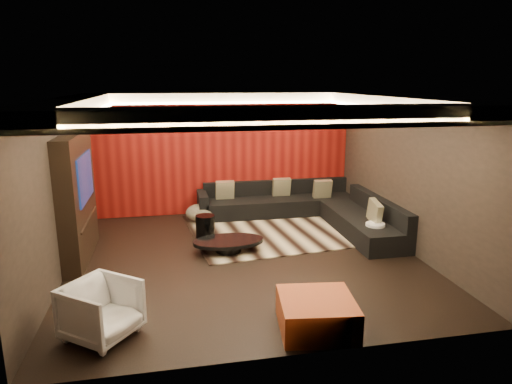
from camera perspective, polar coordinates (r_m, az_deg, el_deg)
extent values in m
cube|color=black|center=(8.18, -1.26, -8.32)|extent=(6.00, 6.00, 0.02)
cube|color=silver|center=(7.58, -1.37, 11.83)|extent=(6.00, 6.00, 0.02)
cube|color=black|center=(10.68, -4.11, 4.78)|extent=(6.00, 0.02, 2.80)
cube|color=black|center=(7.84, -23.54, 0.33)|extent=(0.02, 6.00, 2.80)
cube|color=black|center=(8.78, 18.44, 2.12)|extent=(0.02, 6.00, 2.80)
cube|color=#6B0C0A|center=(10.65, -4.08, 4.75)|extent=(5.98, 0.05, 2.78)
cube|color=silver|center=(10.25, -4.02, 11.65)|extent=(6.00, 0.60, 0.22)
cube|color=silver|center=(4.95, 4.09, 9.35)|extent=(6.00, 0.60, 0.22)
cube|color=silver|center=(7.60, -22.17, 9.94)|extent=(0.60, 4.80, 0.22)
cube|color=silver|center=(8.48, 17.26, 10.63)|extent=(0.60, 4.80, 0.22)
cube|color=#FFD899|center=(9.92, -3.75, 11.07)|extent=(4.80, 0.08, 0.04)
cube|color=#FFD899|center=(5.29, 3.09, 8.67)|extent=(4.80, 0.08, 0.04)
cube|color=#FFD899|center=(7.55, -19.55, 9.45)|extent=(0.08, 4.80, 0.04)
cube|color=#FFD899|center=(8.32, 15.12, 10.10)|extent=(0.08, 4.80, 0.04)
cube|color=black|center=(8.44, -21.47, -0.67)|extent=(0.30, 2.00, 2.20)
cube|color=black|center=(8.34, -20.60, 1.71)|extent=(0.04, 1.30, 0.80)
cube|color=black|center=(8.52, -20.17, -3.22)|extent=(0.04, 1.60, 0.04)
cube|color=#C6B490|center=(9.77, 3.83, -4.48)|extent=(4.31, 3.43, 0.02)
cylinder|color=black|center=(8.42, -3.47, -6.66)|extent=(1.33, 1.33, 0.22)
cylinder|color=black|center=(9.15, -6.37, -4.28)|extent=(0.47, 0.47, 0.45)
ellipsoid|color=beige|center=(10.24, -6.92, -2.55)|extent=(0.72, 0.72, 0.37)
cylinder|color=white|center=(8.95, 14.61, -5.18)|extent=(0.41, 0.41, 0.45)
cube|color=maroon|center=(6.00, 7.59, -14.87)|extent=(1.04, 1.04, 0.41)
imported|color=white|center=(6.01, -18.74, -13.83)|extent=(1.08, 1.08, 0.71)
cube|color=black|center=(10.72, 2.95, -1.73)|extent=(3.50, 0.90, 0.40)
cube|color=black|center=(10.96, 2.53, 0.64)|extent=(3.50, 0.20, 0.35)
cube|color=black|center=(9.56, 13.14, -4.04)|extent=(0.90, 2.60, 0.40)
cube|color=black|center=(9.60, 15.17, -1.75)|extent=(0.20, 2.60, 0.35)
cube|color=black|center=(10.42, -6.69, -1.71)|extent=(0.20, 0.90, 0.60)
cube|color=beige|center=(10.49, -3.91, 0.27)|extent=(0.42, 0.20, 0.44)
cube|color=beige|center=(9.01, 14.63, -2.44)|extent=(0.12, 0.50, 0.50)
cube|color=beige|center=(10.68, 8.31, 0.40)|extent=(0.42, 0.20, 0.44)
cube|color=beige|center=(10.77, 3.20, 0.64)|extent=(0.42, 0.20, 0.44)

